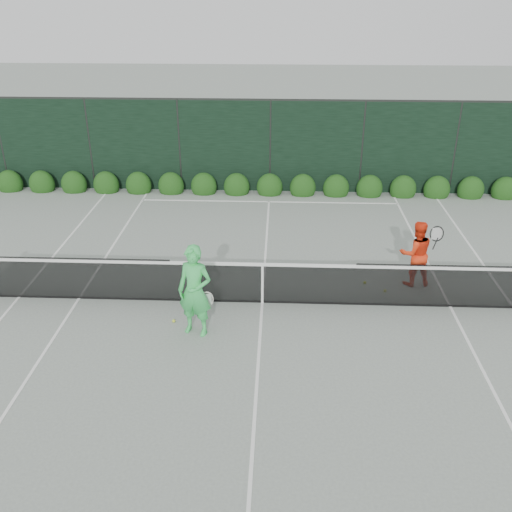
{
  "coord_description": "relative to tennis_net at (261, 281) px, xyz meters",
  "views": [
    {
      "loc": [
        0.34,
        -10.9,
        6.43
      ],
      "look_at": [
        -0.15,
        0.3,
        1.0
      ],
      "focal_mm": 40.0,
      "sensor_mm": 36.0,
      "label": 1
    }
  ],
  "objects": [
    {
      "name": "player_woman",
      "position": [
        -1.26,
        -1.23,
        0.42
      ],
      "size": [
        0.8,
        0.63,
        1.91
      ],
      "rotation": [
        0.0,
        0.0,
        -0.28
      ],
      "color": "#3ED561",
      "rests_on": "ground"
    },
    {
      "name": "court_lines",
      "position": [
        0.02,
        0.0,
        -0.53
      ],
      "size": [
        11.03,
        23.83,
        0.01
      ],
      "color": "white",
      "rests_on": "ground"
    },
    {
      "name": "player_man",
      "position": [
        3.51,
        1.04,
        0.26
      ],
      "size": [
        0.92,
        0.69,
        1.58
      ],
      "rotation": [
        0.0,
        0.0,
        3.27
      ],
      "color": "#FF3815",
      "rests_on": "ground"
    },
    {
      "name": "tennis_balls",
      "position": [
        1.14,
        0.23,
        -0.5
      ],
      "size": [
        4.68,
        1.94,
        0.07
      ],
      "color": "#C8DB30",
      "rests_on": "ground"
    },
    {
      "name": "windscreen_fence",
      "position": [
        0.02,
        -2.71,
        0.98
      ],
      "size": [
        32.0,
        21.07,
        3.06
      ],
      "color": "black",
      "rests_on": "ground"
    },
    {
      "name": "tennis_net",
      "position": [
        0.0,
        0.0,
        0.0
      ],
      "size": [
        12.9,
        0.1,
        1.07
      ],
      "color": "black",
      "rests_on": "ground"
    },
    {
      "name": "hedge_row",
      "position": [
        0.02,
        7.15,
        -0.3
      ],
      "size": [
        31.66,
        0.65,
        0.94
      ],
      "color": "#17380F",
      "rests_on": "ground"
    },
    {
      "name": "ground",
      "position": [
        0.02,
        0.0,
        -0.53
      ],
      "size": [
        80.0,
        80.0,
        0.0
      ],
      "primitive_type": "plane",
      "color": "gray",
      "rests_on": "ground"
    }
  ]
}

